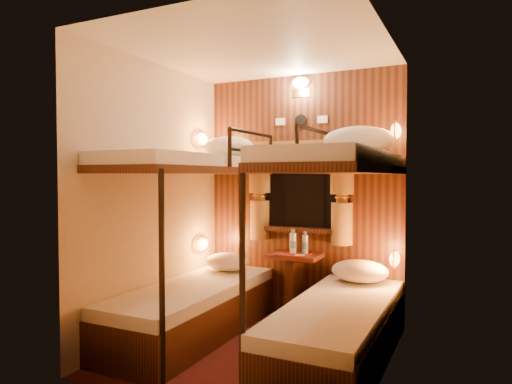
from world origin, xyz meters
The scene contains 22 objects.
floor centered at (0.00, 0.00, 0.00)m, with size 2.10×2.10×0.00m, color #3D1210.
ceiling centered at (0.00, 0.00, 2.40)m, with size 2.10×2.10×0.00m, color silver.
wall_back centered at (0.00, 1.05, 1.20)m, with size 2.40×2.40×0.00m, color #C6B293.
wall_front centered at (0.00, -1.05, 1.20)m, with size 2.40×2.40×0.00m, color #C6B293.
wall_left centered at (-1.00, 0.00, 1.20)m, with size 2.40×2.40×0.00m, color #C6B293.
wall_right centered at (1.00, 0.00, 1.20)m, with size 2.40×2.40×0.00m, color #C6B293.
back_panel centered at (0.00, 1.04, 1.20)m, with size 2.00×0.03×2.40m, color black.
bunk_left centered at (-0.65, 0.07, 0.56)m, with size 0.72×1.90×1.82m.
bunk_right centered at (0.65, 0.07, 0.56)m, with size 0.72×1.90×1.82m.
window centered at (0.00, 1.00, 1.18)m, with size 1.00×0.12×0.79m.
curtains centered at (0.00, 0.97, 1.26)m, with size 1.10×0.22×1.00m.
back_fixtures centered at (0.00, 1.00, 2.25)m, with size 0.54×0.09×0.48m.
reading_lamps centered at (0.00, 0.70, 1.24)m, with size 2.00×0.20×1.25m.
table centered at (0.00, 0.85, 0.41)m, with size 0.50×0.34×0.66m.
bottle_left centered at (-0.02, 0.86, 0.75)m, with size 0.07×0.07×0.24m.
bottle_right centered at (0.10, 0.88, 0.74)m, with size 0.06×0.06×0.22m.
sachet_a centered at (0.08, 0.77, 0.65)m, with size 0.09×0.07×0.01m, color silver.
sachet_b centered at (0.11, 0.90, 0.65)m, with size 0.07×0.05×0.00m, color silver.
pillow_lower_left centered at (-0.65, 0.69, 0.55)m, with size 0.46×0.33×0.18m, color silver.
pillow_lower_right centered at (0.65, 0.77, 0.56)m, with size 0.51×0.36×0.20m, color silver.
pillow_upper_left centered at (-0.65, 0.71, 1.69)m, with size 0.53×0.38×0.21m, color silver.
pillow_upper_right centered at (0.65, 0.67, 1.71)m, with size 0.62×0.44×0.24m, color silver.
Camera 1 is at (1.56, -3.26, 1.40)m, focal length 32.00 mm.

